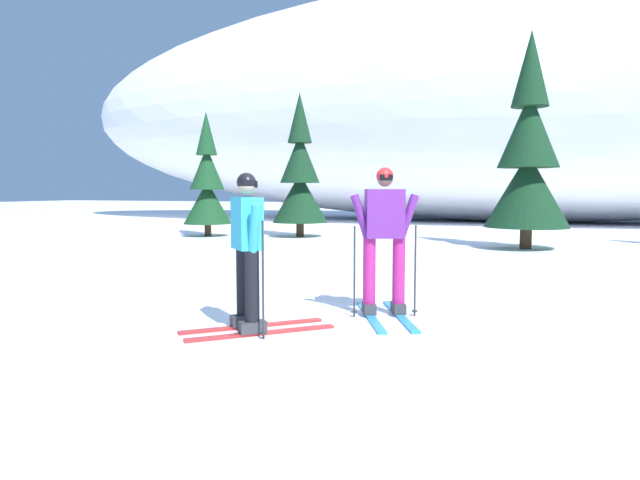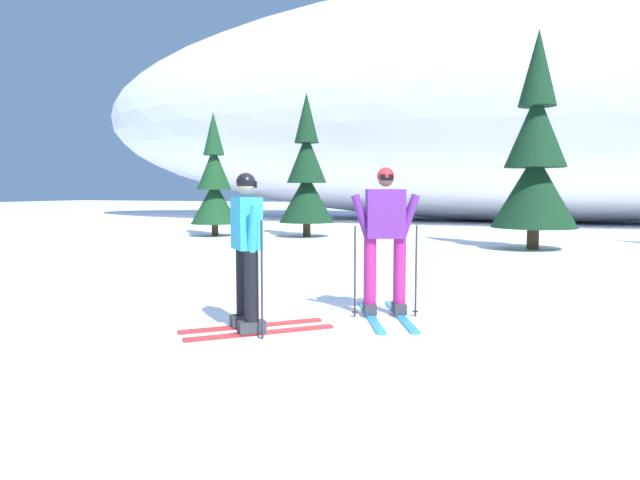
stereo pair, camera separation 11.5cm
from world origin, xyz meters
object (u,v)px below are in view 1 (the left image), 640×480
object	(u,v)px
skier_cyan_jacket	(248,249)
pine_tree_center_right	(528,159)
pine_tree_far_left	(207,184)
skier_purple_jacket	(384,238)
pine_tree_center_left	(300,177)

from	to	relation	value
skier_cyan_jacket	pine_tree_center_right	bearing A→B (deg)	75.21
skier_cyan_jacket	pine_tree_far_left	size ratio (longest dim) A/B	0.42
skier_cyan_jacket	skier_purple_jacket	world-z (taller)	skier_purple_jacket
pine_tree_far_left	pine_tree_center_left	bearing A→B (deg)	16.02
pine_tree_far_left	pine_tree_center_right	world-z (taller)	pine_tree_center_right
skier_cyan_jacket	pine_tree_far_left	distance (m)	13.13
skier_purple_jacket	pine_tree_center_left	size ratio (longest dim) A/B	0.39
skier_purple_jacket	pine_tree_far_left	bearing A→B (deg)	130.34
pine_tree_center_left	skier_purple_jacket	bearing A→B (deg)	-63.14
skier_purple_jacket	pine_tree_center_right	world-z (taller)	pine_tree_center_right
skier_purple_jacket	pine_tree_far_left	world-z (taller)	pine_tree_far_left
skier_cyan_jacket	pine_tree_center_right	distance (m)	10.70
skier_cyan_jacket	pine_tree_center_right	world-z (taller)	pine_tree_center_right
skier_cyan_jacket	pine_tree_center_left	world-z (taller)	pine_tree_center_left
skier_cyan_jacket	skier_purple_jacket	size ratio (longest dim) A/B	0.95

